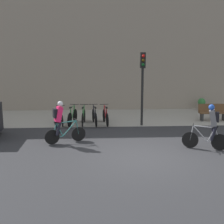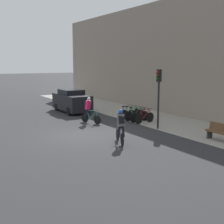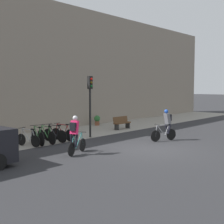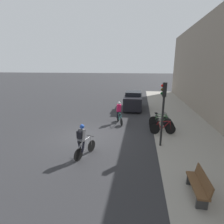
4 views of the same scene
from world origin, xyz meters
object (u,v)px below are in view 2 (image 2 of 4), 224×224
at_px(traffic_light_pole, 159,88).
at_px(parked_car, 72,101).
at_px(parked_bike_3, 140,116).
at_px(parked_bike_4, 144,117).
at_px(cyclist_grey, 121,126).
at_px(parked_bike_1, 130,114).
at_px(cyclist_pink, 89,109).
at_px(parked_bike_2, 135,115).
at_px(parked_bike_0, 126,113).
at_px(bench, 219,132).

xyz_separation_m(traffic_light_pole, parked_car, (-8.71, -1.96, -1.62)).
xyz_separation_m(parked_bike_3, parked_bike_4, (0.56, -0.00, -0.00)).
bearing_deg(cyclist_grey, parked_bike_3, 135.68).
bearing_deg(parked_bike_1, cyclist_pink, -94.35).
xyz_separation_m(cyclist_pink, cyclist_grey, (5.78, -1.11, -0.00)).
bearing_deg(parked_car, parked_bike_2, 21.65).
bearing_deg(parked_bike_0, cyclist_grey, -35.27).
relative_size(parked_bike_1, traffic_light_pole, 0.46).
distance_m(cyclist_grey, parked_bike_0, 7.48).
xyz_separation_m(parked_bike_0, traffic_light_pole, (4.05, -0.33, 2.14)).
height_order(cyclist_pink, traffic_light_pole, traffic_light_pole).
xyz_separation_m(parked_bike_0, parked_bike_3, (1.68, 0.00, 0.03)).
height_order(parked_bike_1, parked_bike_2, parked_bike_1).
height_order(parked_bike_3, parked_bike_4, parked_bike_3).
xyz_separation_m(traffic_light_pole, bench, (3.97, 0.89, -2.05)).
bearing_deg(parked_bike_1, parked_bike_2, -0.11).
relative_size(traffic_light_pole, parked_car, 0.84).
bearing_deg(cyclist_grey, parked_car, 169.39).
bearing_deg(cyclist_pink, bench, 25.95).
distance_m(parked_bike_3, bench, 6.37).
xyz_separation_m(parked_bike_1, traffic_light_pole, (3.50, -0.33, 2.10)).
relative_size(cyclist_pink, parked_bike_4, 1.02).
height_order(parked_bike_2, bench, parked_bike_2).
relative_size(parked_bike_0, parked_bike_3, 0.91).
bearing_deg(parked_bike_3, bench, 4.98).
height_order(cyclist_pink, parked_bike_1, cyclist_pink).
distance_m(parked_bike_4, parked_car, 7.28).
bearing_deg(parked_bike_1, traffic_light_pole, -5.44).
bearing_deg(traffic_light_pole, parked_bike_0, 175.32).
bearing_deg(parked_bike_2, bench, 4.58).
relative_size(parked_bike_2, parked_car, 0.40).
xyz_separation_m(parked_bike_3, bench, (6.35, 0.55, 0.06)).
relative_size(parked_bike_2, bench, 1.15).
xyz_separation_m(cyclist_pink, parked_bike_4, (1.92, 3.20, -0.54)).
distance_m(cyclist_grey, parked_bike_4, 5.80).
distance_m(parked_bike_0, parked_bike_2, 1.12).
distance_m(parked_bike_4, traffic_light_pole, 2.81).
relative_size(parked_bike_3, parked_car, 0.40).
distance_m(parked_bike_0, parked_bike_3, 1.68).
bearing_deg(traffic_light_pole, cyclist_grey, -62.88).
relative_size(parked_bike_4, bench, 1.13).
bearing_deg(parked_bike_4, parked_bike_1, 179.96).
height_order(parked_bike_0, parked_bike_3, parked_bike_3).
relative_size(parked_bike_2, parked_bike_3, 1.00).
xyz_separation_m(parked_bike_1, parked_bike_4, (1.68, -0.00, -0.01)).
xyz_separation_m(cyclist_pink, bench, (7.71, 3.75, -0.48)).
bearing_deg(cyclist_grey, traffic_light_pole, 117.12).
distance_m(parked_bike_1, traffic_light_pole, 4.09).
xyz_separation_m(parked_bike_0, parked_bike_4, (2.24, 0.00, 0.02)).
distance_m(cyclist_pink, traffic_light_pole, 4.97).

